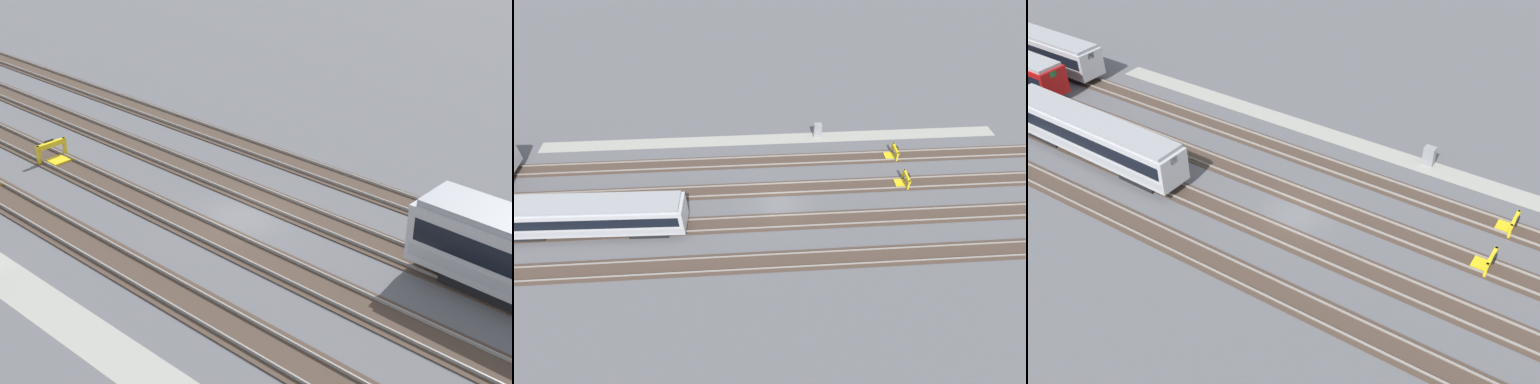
# 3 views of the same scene
# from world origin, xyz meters

# --- Properties ---
(ground_plane) EXTENTS (400.00, 400.00, 0.00)m
(ground_plane) POSITION_xyz_m (0.00, 0.00, 0.00)
(ground_plane) COLOR #5B5B60
(service_walkway) EXTENTS (54.00, 2.00, 0.01)m
(service_walkway) POSITION_xyz_m (0.00, -11.06, 0.00)
(service_walkway) COLOR #9E9E93
(service_walkway) RESTS_ON ground
(rail_track_nearest) EXTENTS (90.00, 2.23, 0.21)m
(rail_track_nearest) POSITION_xyz_m (0.00, -6.91, 0.04)
(rail_track_nearest) COLOR #47382D
(rail_track_nearest) RESTS_ON ground
(rail_track_near_inner) EXTENTS (90.00, 2.24, 0.21)m
(rail_track_near_inner) POSITION_xyz_m (0.00, -2.30, 0.04)
(rail_track_near_inner) COLOR #47382D
(rail_track_near_inner) RESTS_ON ground
(rail_track_middle) EXTENTS (90.00, 2.24, 0.21)m
(rail_track_middle) POSITION_xyz_m (0.00, 2.30, 0.04)
(rail_track_middle) COLOR #47382D
(rail_track_middle) RESTS_ON ground
(rail_track_far_inner) EXTENTS (90.00, 2.23, 0.21)m
(rail_track_far_inner) POSITION_xyz_m (0.00, 6.91, 0.04)
(rail_track_far_inner) COLOR #47382D
(rail_track_far_inner) RESTS_ON ground
(subway_car_front_row_leftmost) EXTENTS (18.07, 3.29, 3.70)m
(subway_car_front_row_leftmost) POSITION_xyz_m (17.76, 2.32, 2.04)
(subway_car_front_row_leftmost) COLOR #B7BABF
(subway_car_front_row_leftmost) RESTS_ON ground
(bumper_stop_nearest_track) EXTENTS (1.35, 2.00, 1.22)m
(bumper_stop_nearest_track) POSITION_xyz_m (-13.35, -6.91, 0.51)
(bumper_stop_nearest_track) COLOR yellow
(bumper_stop_nearest_track) RESTS_ON ground
(bumper_stop_near_inner_track) EXTENTS (1.35, 2.00, 1.22)m
(bumper_stop_near_inner_track) POSITION_xyz_m (-13.18, -2.31, 0.51)
(bumper_stop_near_inner_track) COLOR yellow
(bumper_stop_near_inner_track) RESTS_ON ground
(electrical_cabinet) EXTENTS (0.90, 0.73, 1.60)m
(electrical_cabinet) POSITION_xyz_m (-5.51, -11.49, 0.80)
(electrical_cabinet) COLOR gray
(electrical_cabinet) RESTS_ON ground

